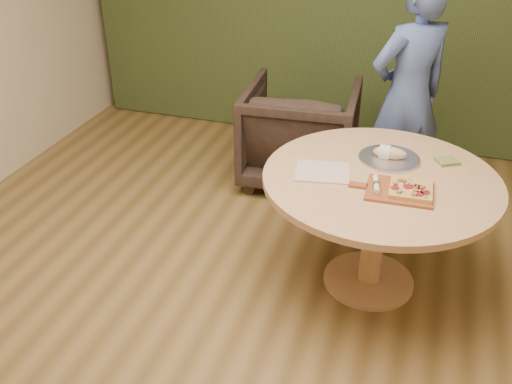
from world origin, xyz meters
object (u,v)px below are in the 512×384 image
at_px(pedestal_table, 379,198).
at_px(pizza_paddle, 398,191).
at_px(armchair, 301,129).
at_px(cutlery_roll, 376,184).
at_px(bread_roll, 388,153).
at_px(serving_tray, 389,158).
at_px(person_standing, 408,97).
at_px(flatbread_pizza, 411,189).

distance_m(pedestal_table, pizza_paddle, 0.23).
bearing_deg(armchair, cutlery_roll, 114.86).
bearing_deg(cutlery_roll, pedestal_table, 75.08).
height_order(pizza_paddle, bread_roll, bread_roll).
distance_m(serving_tray, person_standing, 0.80).
bearing_deg(pedestal_table, flatbread_pizza, -40.21).
relative_size(bread_roll, armchair, 0.22).
xyz_separation_m(flatbread_pizza, serving_tray, (-0.15, 0.36, -0.02)).
height_order(pedestal_table, cutlery_roll, cutlery_roll).
bearing_deg(cutlery_roll, armchair, 108.22).
xyz_separation_m(pedestal_table, person_standing, (0.04, 1.01, 0.24)).
height_order(bread_roll, person_standing, person_standing).
xyz_separation_m(flatbread_pizza, cutlery_roll, (-0.18, -0.01, 0.00)).
xyz_separation_m(pedestal_table, bread_roll, (0.01, 0.22, 0.18)).
bearing_deg(pizza_paddle, flatbread_pizza, -0.46).
bearing_deg(pedestal_table, pizza_paddle, -54.61).
distance_m(flatbread_pizza, armchair, 1.64).
xyz_separation_m(pizza_paddle, armchair, (-0.85, 1.32, -0.32)).
bearing_deg(serving_tray, pedestal_table, -94.22).
xyz_separation_m(pizza_paddle, bread_roll, (-0.10, 0.37, 0.04)).
distance_m(pizza_paddle, flatbread_pizza, 0.07).
bearing_deg(pizza_paddle, person_standing, 90.94).
relative_size(cutlery_roll, person_standing, 0.12).
distance_m(pedestal_table, armchair, 1.40).
height_order(cutlery_roll, serving_tray, cutlery_roll).
xyz_separation_m(flatbread_pizza, person_standing, (-0.13, 1.15, 0.07)).
xyz_separation_m(pizza_paddle, person_standing, (-0.06, 1.16, 0.09)).
xyz_separation_m(pedestal_table, cutlery_roll, (-0.01, -0.15, 0.17)).
height_order(pizza_paddle, serving_tray, serving_tray).
height_order(pedestal_table, serving_tray, serving_tray).
relative_size(cutlery_roll, serving_tray, 0.56).
xyz_separation_m(cutlery_roll, person_standing, (0.05, 1.16, 0.07)).
distance_m(bread_roll, person_standing, 0.79).
xyz_separation_m(pedestal_table, serving_tray, (0.02, 0.22, 0.15)).
relative_size(flatbread_pizza, bread_roll, 1.18).
bearing_deg(serving_tray, bread_roll, 180.00).
bearing_deg(armchair, flatbread_pizza, 120.67).
distance_m(pizza_paddle, bread_roll, 0.38).
distance_m(pedestal_table, person_standing, 1.04).
bearing_deg(flatbread_pizza, cutlery_roll, -177.47).
bearing_deg(flatbread_pizza, bread_roll, 114.05).
bearing_deg(bread_roll, pizza_paddle, -75.30).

